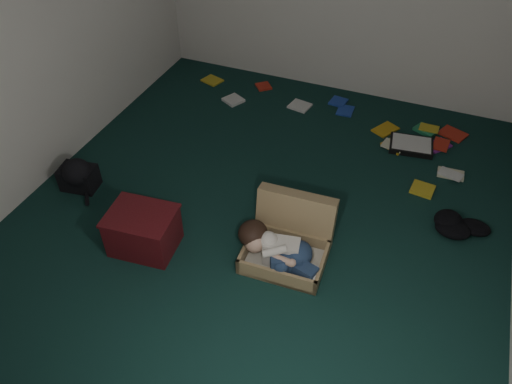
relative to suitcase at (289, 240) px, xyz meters
The scene contains 10 objects.
floor 0.51m from the suitcase, 135.71° to the left, with size 4.50×4.50×0.00m, color #102F2A.
wall_front 2.26m from the suitcase, 100.54° to the right, with size 4.50×4.50×0.00m, color white.
wall_left 2.65m from the suitcase, behind, with size 4.50×4.50×0.00m, color white.
suitcase is the anchor object (origin of this frame).
person 0.17m from the suitcase, 102.77° to the right, with size 0.68×0.32×0.28m.
maroon_bin 1.13m from the suitcase, 160.98° to the right, with size 0.55×0.45×0.35m.
backpack 2.00m from the suitcase, behind, with size 0.39×0.31×0.23m, color black, non-canonical shape.
clothing_pile 1.38m from the suitcase, 30.59° to the left, with size 0.45×0.37×0.14m, color black, non-canonical shape.
paper_tray 1.88m from the suitcase, 68.74° to the left, with size 0.45×0.36×0.06m.
book_scatter 1.94m from the suitcase, 88.57° to the left, with size 3.01×1.41×0.02m.
Camera 1 is at (1.10, -2.87, 2.98)m, focal length 35.00 mm.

